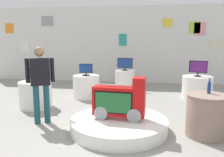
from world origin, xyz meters
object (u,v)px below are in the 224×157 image
object	(u,v)px
display_pedestal_left_rear	(125,80)
tv_on_far_right	(34,74)
display_pedestal_far_right	(36,94)
shopper_browsing_near_truck	(40,79)
display_pedestal_right_rear	(86,86)
tv_on_center_rear	(198,67)
tv_on_right_rear	(86,69)
bottle_on_side_table	(209,87)
novelty_firetruck_tv	(120,102)
main_display_pedestal	(119,124)
display_pedestal_center_rear	(197,88)
tv_on_left_rear	(125,64)
side_table_round	(207,115)

from	to	relation	value
display_pedestal_left_rear	tv_on_far_right	distance (m)	3.36
display_pedestal_far_right	shopper_browsing_near_truck	size ratio (longest dim) A/B	0.51
display_pedestal_right_rear	tv_on_far_right	size ratio (longest dim) A/B	1.76
tv_on_center_rear	tv_on_right_rear	bearing A→B (deg)	-174.62
shopper_browsing_near_truck	bottle_on_side_table	bearing A→B (deg)	-1.55
display_pedestal_far_right	shopper_browsing_near_truck	distance (m)	1.37
bottle_on_side_table	shopper_browsing_near_truck	xyz separation A→B (m)	(-3.22, 0.09, 0.05)
novelty_firetruck_tv	tv_on_far_right	distance (m)	2.62
display_pedestal_left_rear	bottle_on_side_table	xyz separation A→B (m)	(1.83, -3.73, 0.53)
tv_on_center_rear	bottle_on_side_table	size ratio (longest dim) A/B	1.79
tv_on_far_right	bottle_on_side_table	bearing A→B (deg)	-16.19
shopper_browsing_near_truck	tv_on_right_rear	bearing A→B (deg)	81.33
main_display_pedestal	display_pedestal_left_rear	world-z (taller)	display_pedestal_left_rear
novelty_firetruck_tv	shopper_browsing_near_truck	xyz separation A→B (m)	(-1.63, 0.16, 0.37)
display_pedestal_left_rear	display_pedestal_center_rear	distance (m)	2.47
main_display_pedestal	tv_on_center_rear	xyz separation A→B (m)	(2.00, 2.71, 0.82)
display_pedestal_right_rear	main_display_pedestal	bearing A→B (deg)	-62.14
display_pedestal_far_right	display_pedestal_left_rear	bearing A→B (deg)	51.59
display_pedestal_far_right	display_pedestal_right_rear	bearing A→B (deg)	49.80
display_pedestal_center_rear	display_pedestal_far_right	distance (m)	4.54
main_display_pedestal	display_pedestal_left_rear	size ratio (longest dim) A/B	2.66
display_pedestal_left_rear	tv_on_center_rear	world-z (taller)	tv_on_center_rear
display_pedestal_far_right	bottle_on_side_table	xyz separation A→B (m)	(3.89, -1.13, 0.53)
main_display_pedestal	tv_on_left_rear	xyz separation A→B (m)	(-0.23, 3.79, 0.80)
tv_on_center_rear	display_pedestal_far_right	size ratio (longest dim) A/B	0.60
tv_on_left_rear	display_pedestal_far_right	bearing A→B (deg)	-128.46
tv_on_right_rear	bottle_on_side_table	world-z (taller)	bottle_on_side_table
display_pedestal_center_rear	tv_on_far_right	xyz separation A→B (m)	(-4.28, -1.51, 0.54)
tv_on_far_right	bottle_on_side_table	xyz separation A→B (m)	(3.89, -1.13, -0.01)
display_pedestal_right_rear	display_pedestal_far_right	bearing A→B (deg)	-130.20
display_pedestal_center_rear	tv_on_center_rear	world-z (taller)	tv_on_center_rear
tv_on_left_rear	bottle_on_side_table	xyz separation A→B (m)	(1.83, -3.72, -0.05)
display_pedestal_far_right	side_table_round	size ratio (longest dim) A/B	1.07
display_pedestal_left_rear	tv_on_far_right	world-z (taller)	tv_on_far_right
tv_on_right_rear	tv_on_far_right	xyz separation A→B (m)	(-1.02, -1.20, 0.02)
display_pedestal_far_right	novelty_firetruck_tv	bearing A→B (deg)	-27.67
tv_on_left_rear	tv_on_center_rear	bearing A→B (deg)	-25.96
side_table_round	bottle_on_side_table	distance (m)	0.49
display_pedestal_right_rear	side_table_round	size ratio (longest dim) A/B	1.04
display_pedestal_center_rear	display_pedestal_right_rear	world-z (taller)	same
main_display_pedestal	bottle_on_side_table	bearing A→B (deg)	2.36
tv_on_right_rear	tv_on_far_right	world-z (taller)	tv_on_far_right
novelty_firetruck_tv	display_pedestal_right_rear	bearing A→B (deg)	118.08
tv_on_far_right	side_table_round	xyz separation A→B (m)	(3.86, -1.22, -0.49)
main_display_pedestal	display_pedestal_center_rear	bearing A→B (deg)	53.62
display_pedestal_left_rear	display_pedestal_center_rear	size ratio (longest dim) A/B	0.80
display_pedestal_far_right	tv_on_far_right	distance (m)	0.54
tv_on_left_rear	tv_on_far_right	world-z (taller)	tv_on_left_rear
tv_on_far_right	shopper_browsing_near_truck	bearing A→B (deg)	-57.11
display_pedestal_left_rear	tv_on_left_rear	distance (m)	0.58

